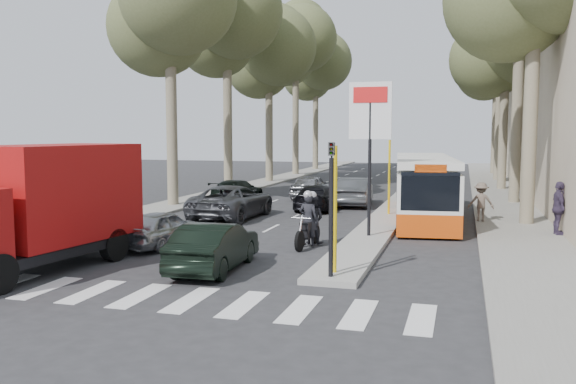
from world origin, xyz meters
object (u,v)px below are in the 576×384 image
(silver_hatchback, at_px, (161,228))
(motorcycle, at_px, (310,221))
(red_truck, at_px, (40,204))
(city_bus, at_px, (424,186))
(dark_hatchback, at_px, (214,246))

(silver_hatchback, relative_size, motorcycle, 1.63)
(red_truck, height_order, city_bus, red_truck)
(dark_hatchback, height_order, motorcycle, motorcycle)
(red_truck, xyz_separation_m, city_bus, (9.66, 12.93, -0.37))
(silver_hatchback, xyz_separation_m, city_bus, (8.09, 8.88, 0.85))
(red_truck, bearing_deg, motorcycle, 48.77)
(silver_hatchback, bearing_deg, motorcycle, -156.76)
(silver_hatchback, distance_m, dark_hatchback, 4.16)
(dark_hatchback, distance_m, motorcycle, 4.57)
(silver_hatchback, height_order, dark_hatchback, dark_hatchback)
(city_bus, distance_m, motorcycle, 8.12)
(red_truck, xyz_separation_m, motorcycle, (6.38, 5.52, -0.97))
(city_bus, xyz_separation_m, motorcycle, (-3.28, -7.41, -0.61))
(city_bus, relative_size, motorcycle, 4.81)
(silver_hatchback, bearing_deg, dark_hatchback, 144.56)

